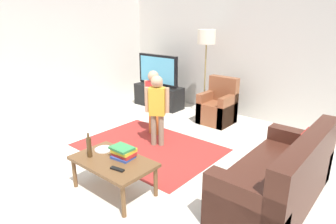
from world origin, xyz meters
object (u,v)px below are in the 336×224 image
plate (104,149)px  child_center (157,104)px  armchair (218,108)px  coffee_table (113,164)px  tv_remote (117,169)px  tv_stand (159,96)px  floor_lamp (206,42)px  couch (283,180)px  tv (158,71)px  child_near_tv (154,97)px  bottle (89,147)px  book_stack (123,152)px

plate → child_center: bearing=98.9°
armchair → coffee_table: size_ratio=0.90×
child_center → tv_remote: 1.64m
tv_stand → floor_lamp: size_ratio=0.67×
tv_remote → tv_stand: bearing=114.7°
tv_stand → couch: 4.02m
tv_stand → couch: size_ratio=0.67×
tv → plate: bearing=-60.2°
child_near_tv → bottle: 1.87m
couch → armchair: (-1.92, 1.85, 0.01)m
child_near_tv → tv_remote: size_ratio=6.78×
tv_stand → child_center: size_ratio=1.03×
couch → armchair: 2.67m
floor_lamp → bottle: bearing=-81.4°
tv → bottle: size_ratio=3.61×
child_center → book_stack: child_center is taller
bottle → couch: bearing=32.1°
tv_stand → armchair: size_ratio=1.33×
armchair → child_near_tv: child_near_tv is taller
book_stack → tv_remote: 0.30m
child_center → book_stack: bearing=-65.7°
tv → book_stack: 3.46m
couch → tv_remote: (-1.41, -1.20, 0.14)m
tv_stand → tv_remote: bearing=-55.1°
child_near_tv → book_stack: child_near_tv is taller
floor_lamp → book_stack: floor_lamp is taller
couch → tv_remote: size_ratio=10.59×
child_near_tv → book_stack: size_ratio=4.05×
armchair → plate: bearing=-90.0°
coffee_table → bottle: bearing=-156.8°
tv_remote → book_stack: bearing=114.8°
armchair → coffee_table: (0.30, -2.92, 0.07)m
tv → book_stack: tv is taller
tv_stand → tv_remote: 3.76m
armchair → tv_remote: 3.09m
bottle → plate: bearing=95.1°
armchair → floor_lamp: 1.34m
tv_remote → plate: plate is taller
child_near_tv → bottle: child_near_tv is taller
coffee_table → book_stack: 0.18m
child_near_tv → book_stack: bearing=-59.0°
floor_lamp → tv_remote: size_ratio=10.47×
child_near_tv → child_center: (0.37, -0.32, 0.01)m
tv_stand → armchair: bearing=-1.4°
coffee_table → tv: bearing=123.2°
tv_stand → armchair: 1.63m
armchair → floor_lamp: floor_lamp is taller
child_near_tv → child_center: child_center is taller
child_center → bottle: size_ratio=3.82×
child_center → coffee_table: 1.45m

